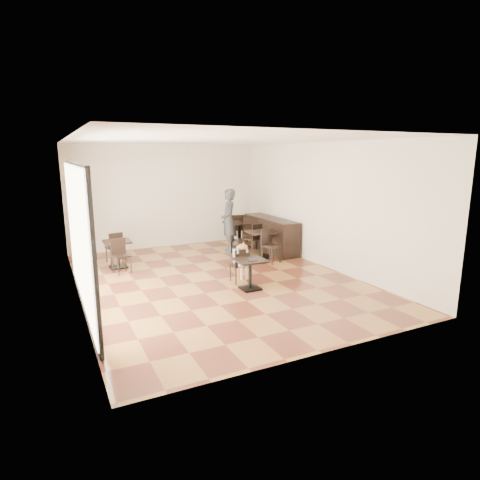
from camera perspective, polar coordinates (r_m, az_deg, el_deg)
floor at (r=9.50m, az=-3.38°, el=-5.62°), size 6.00×8.00×0.01m
ceiling at (r=9.06m, az=-3.64°, el=14.06°), size 6.00×8.00×0.01m
wall_back at (r=12.90m, az=-10.44°, el=6.16°), size 6.00×0.01×3.20m
wall_front at (r=5.72m, az=12.19°, el=-1.13°), size 6.00×0.01×3.20m
wall_left at (r=8.46m, az=-22.60°, el=2.43°), size 0.01×8.00×3.20m
wall_right at (r=10.65m, az=11.60°, el=4.91°), size 0.01×8.00×3.20m
storefront_window at (r=8.01m, az=-22.02°, el=0.52°), size 0.04×4.50×2.60m
child_table at (r=8.74m, az=1.45°, el=-4.89°), size 0.63×0.63×0.67m
child_chair at (r=9.19m, az=-0.14°, el=-3.59°), size 0.36×0.36×0.80m
child at (r=9.16m, az=-0.14°, el=-2.97°), size 0.36×0.51×1.01m
plate at (r=8.56m, az=1.78°, el=-2.88°), size 0.23×0.23×0.01m
pizza_slice at (r=8.91m, az=0.40°, el=-0.95°), size 0.23×0.18×0.05m
adult_patron at (r=11.97m, az=-1.62°, el=2.75°), size 0.61×0.78×1.89m
cafe_table_mid at (r=11.34m, az=3.04°, el=-0.69°), size 0.93×0.93×0.76m
cafe_table_left at (r=10.85m, az=-16.99°, el=-1.95°), size 0.80×0.80×0.70m
cafe_table_back at (r=12.53m, az=-0.14°, el=0.70°), size 0.95×0.95×0.83m
chair_mid_a at (r=11.79m, az=1.75°, el=0.21°), size 0.53×0.53×0.92m
chair_mid_b at (r=10.86m, az=4.46°, el=-0.86°), size 0.53×0.53×0.92m
chair_left_a at (r=11.37m, az=-17.47°, el=-0.99°), size 0.46×0.46×0.85m
chair_left_b at (r=10.31m, az=-16.51°, el=-2.24°), size 0.46×0.46×0.85m
chair_back_a at (r=13.07m, az=-0.57°, el=1.55°), size 0.55×0.55×0.99m
chair_back_b at (r=12.11m, az=1.68°, el=0.69°), size 0.55×0.55×0.99m
service_counter at (r=12.27m, az=4.38°, el=0.83°), size 0.60×2.40×1.00m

